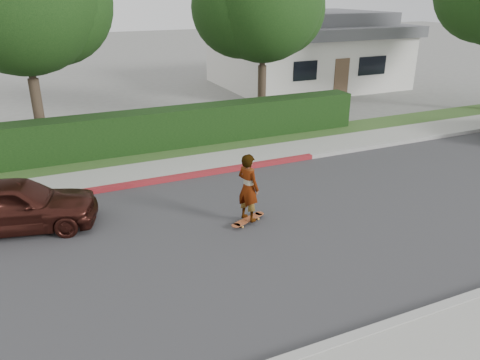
{
  "coord_description": "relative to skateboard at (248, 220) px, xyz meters",
  "views": [
    {
      "loc": [
        -7.59,
        -9.04,
        5.53
      ],
      "look_at": [
        -3.08,
        1.06,
        1.0
      ],
      "focal_mm": 35.0,
      "sensor_mm": 36.0,
      "label": 1
    }
  ],
  "objects": [
    {
      "name": "ground",
      "position": [
        3.08,
        -0.56,
        -0.1
      ],
      "size": [
        120.0,
        120.0,
        0.0
      ],
      "primitive_type": "plane",
      "color": "slate",
      "rests_on": "ground"
    },
    {
      "name": "road",
      "position": [
        3.08,
        -0.56,
        -0.09
      ],
      "size": [
        60.0,
        8.0,
        0.01
      ],
      "primitive_type": "cube",
      "color": "#2D2D30",
      "rests_on": "ground"
    },
    {
      "name": "curb_far",
      "position": [
        3.08,
        3.54,
        -0.02
      ],
      "size": [
        60.0,
        0.2,
        0.15
      ],
      "primitive_type": "cube",
      "color": "#9E9E99",
      "rests_on": "ground"
    },
    {
      "name": "curb_red_section",
      "position": [
        -1.92,
        3.54,
        -0.02
      ],
      "size": [
        12.0,
        0.21,
        0.15
      ],
      "primitive_type": "cube",
      "color": "maroon",
      "rests_on": "ground"
    },
    {
      "name": "sidewalk_far",
      "position": [
        3.08,
        4.44,
        -0.04
      ],
      "size": [
        60.0,
        1.6,
        0.12
      ],
      "primitive_type": "cube",
      "color": "gray",
      "rests_on": "ground"
    },
    {
      "name": "planting_strip",
      "position": [
        3.08,
        6.04,
        -0.05
      ],
      "size": [
        60.0,
        1.6,
        0.1
      ],
      "primitive_type": "cube",
      "color": "#2D4C1E",
      "rests_on": "ground"
    },
    {
      "name": "hedge",
      "position": [
        0.08,
        6.64,
        0.65
      ],
      "size": [
        15.0,
        1.0,
        1.5
      ],
      "primitive_type": "cube",
      "color": "black",
      "rests_on": "ground"
    },
    {
      "name": "tree_center",
      "position": [
        4.56,
        8.63,
        4.81
      ],
      "size": [
        5.66,
        4.84,
        7.44
      ],
      "color": "#33261C",
      "rests_on": "ground"
    },
    {
      "name": "house",
      "position": [
        11.08,
        15.44,
        2.0
      ],
      "size": [
        10.6,
        8.6,
        4.3
      ],
      "color": "beige",
      "rests_on": "ground"
    },
    {
      "name": "skateboard",
      "position": [
        0.0,
        0.0,
        0.0
      ],
      "size": [
        1.11,
        0.64,
        0.1
      ],
      "rotation": [
        0.0,
        0.0,
        0.41
      ],
      "color": "#C68436",
      "rests_on": "ground"
    },
    {
      "name": "skateboarder",
      "position": [
        0.0,
        -0.0,
        0.89
      ],
      "size": [
        0.63,
        0.75,
        1.75
      ],
      "primitive_type": "imported",
      "rotation": [
        0.0,
        0.0,
        1.95
      ],
      "color": "white",
      "rests_on": "skateboard"
    },
    {
      "name": "car_maroon",
      "position": [
        -5.34,
        2.04,
        0.56
      ],
      "size": [
        4.14,
        2.39,
        1.33
      ],
      "primitive_type": "imported",
      "rotation": [
        0.0,
        0.0,
        1.35
      ],
      "color": "#391712",
      "rests_on": "ground"
    }
  ]
}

